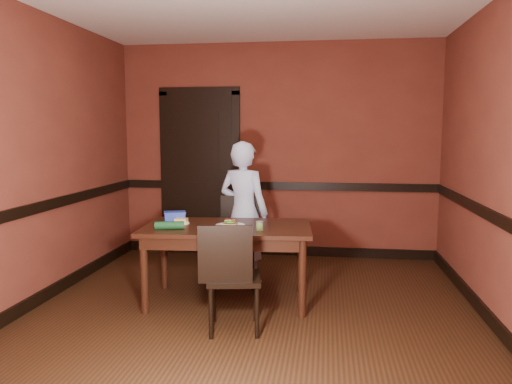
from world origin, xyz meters
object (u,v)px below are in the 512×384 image
(cheese_saucer, at_px, (181,222))
(sauce_jar, at_px, (260,226))
(dining_table, at_px, (227,264))
(chair_far, at_px, (236,241))
(sandwich_plate, at_px, (230,225))
(food_tub, at_px, (175,216))
(chair_near, at_px, (234,276))
(person, at_px, (244,212))

(cheese_saucer, bearing_deg, sauce_jar, -14.89)
(sauce_jar, height_order, cheese_saucer, sauce_jar)
(dining_table, distance_m, chair_far, 0.54)
(sandwich_plate, distance_m, food_tub, 0.65)
(sandwich_plate, height_order, cheese_saucer, sandwich_plate)
(dining_table, xyz_separation_m, sauce_jar, (0.33, -0.17, 0.40))
(cheese_saucer, bearing_deg, dining_table, -5.38)
(dining_table, height_order, chair_far, chair_far)
(food_tub, bearing_deg, chair_near, -68.11)
(chair_far, height_order, cheese_saucer, chair_far)
(dining_table, xyz_separation_m, food_tub, (-0.56, 0.19, 0.41))
(chair_far, height_order, food_tub, chair_far)
(chair_near, xyz_separation_m, food_tub, (-0.75, 0.85, 0.32))
(sandwich_plate, distance_m, sauce_jar, 0.31)
(sandwich_plate, bearing_deg, person, 89.17)
(chair_near, height_order, sauce_jar, chair_near)
(sauce_jar, xyz_separation_m, food_tub, (-0.89, 0.36, 0.00))
(chair_far, relative_size, sandwich_plate, 3.37)
(dining_table, xyz_separation_m, cheese_saucer, (-0.45, 0.04, 0.38))
(dining_table, relative_size, food_tub, 6.31)
(dining_table, distance_m, person, 0.74)
(chair_far, height_order, chair_near, chair_far)
(sauce_jar, bearing_deg, food_tub, 158.11)
(chair_far, bearing_deg, sandwich_plate, -89.53)
(cheese_saucer, relative_size, food_tub, 0.64)
(dining_table, bearing_deg, person, 81.21)
(chair_far, xyz_separation_m, cheese_saucer, (-0.44, -0.49, 0.29))
(sandwich_plate, xyz_separation_m, sauce_jar, (0.29, -0.12, 0.02))
(cheese_saucer, distance_m, food_tub, 0.19)
(dining_table, distance_m, sandwich_plate, 0.39)
(chair_near, height_order, sandwich_plate, chair_near)
(chair_near, height_order, cheese_saucer, chair_near)
(chair_far, bearing_deg, sauce_jar, -68.68)
(chair_far, bearing_deg, food_tub, -152.84)
(chair_near, height_order, person, person)
(chair_far, bearing_deg, chair_near, -85.23)
(chair_near, relative_size, cheese_saucer, 5.68)
(dining_table, height_order, sandwich_plate, sandwich_plate)
(person, xyz_separation_m, cheese_saucer, (-0.50, -0.59, -0.00))
(person, height_order, food_tub, person)
(dining_table, bearing_deg, chair_near, -78.51)
(sauce_jar, height_order, food_tub, food_tub)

